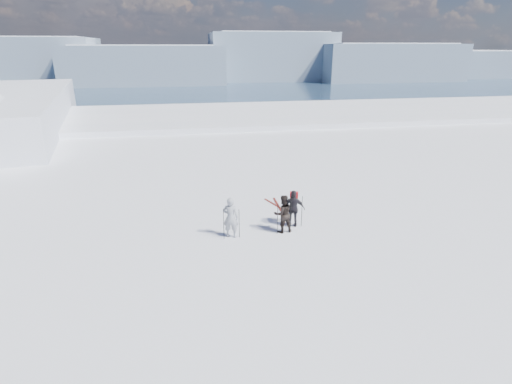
# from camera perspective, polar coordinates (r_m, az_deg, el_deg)

# --- Properties ---
(lake_basin) EXTENTS (820.00, 820.00, 71.62)m
(lake_basin) POSITION_cam_1_polar(r_m,az_deg,el_deg) (44.03, -3.38, 2.22)
(lake_basin) COLOR white
(lake_basin) RESTS_ON ground
(far_mountain_range) EXTENTS (770.00, 110.00, 53.00)m
(far_mountain_range) POSITION_cam_1_polar(r_m,az_deg,el_deg) (467.91, -6.35, 18.19)
(far_mountain_range) COLOR slate
(far_mountain_range) RESTS_ON ground
(skier_grey) EXTENTS (0.68, 0.55, 1.62)m
(skier_grey) POSITION_cam_1_polar(r_m,az_deg,el_deg) (15.28, -3.66, -3.65)
(skier_grey) COLOR #979BA5
(skier_grey) RESTS_ON ground
(skier_dark) EXTENTS (0.83, 0.69, 1.55)m
(skier_dark) POSITION_cam_1_polar(r_m,az_deg,el_deg) (15.70, 3.86, -3.12)
(skier_dark) COLOR black
(skier_dark) RESTS_ON ground
(skier_pack) EXTENTS (0.98, 0.62, 1.55)m
(skier_pack) POSITION_cam_1_polar(r_m,az_deg,el_deg) (16.22, 5.39, -2.39)
(skier_pack) COLOR black
(skier_pack) RESTS_ON ground
(backpack) EXTENTS (0.37, 0.27, 0.42)m
(backpack) POSITION_cam_1_polar(r_m,az_deg,el_deg) (16.11, 5.51, 1.19)
(backpack) COLOR red
(backpack) RESTS_ON skier_pack
(ski_poles) EXTENTS (3.26, 0.63, 1.34)m
(ski_poles) POSITION_cam_1_polar(r_m,az_deg,el_deg) (15.70, 2.26, -3.66)
(ski_poles) COLOR black
(ski_poles) RESTS_ON ground
(skis_loose) EXTENTS (0.68, 1.70, 0.03)m
(skis_loose) POSITION_cam_1_polar(r_m,az_deg,el_deg) (18.65, 2.87, -1.78)
(skis_loose) COLOR black
(skis_loose) RESTS_ON ground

